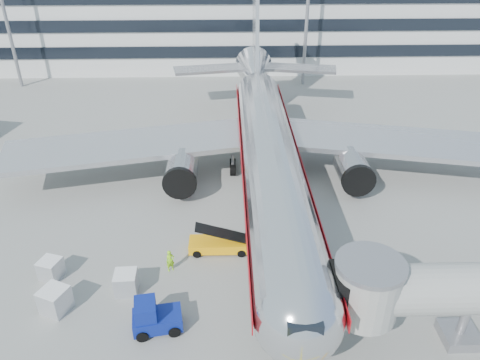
{
  "coord_description": "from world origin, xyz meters",
  "views": [
    {
      "loc": [
        -3.63,
        -27.92,
        23.08
      ],
      "look_at": [
        -2.71,
        5.31,
        4.0
      ],
      "focal_mm": 35.0,
      "sensor_mm": 36.0,
      "label": 1
    }
  ],
  "objects_px": {
    "main_jet": "(267,143)",
    "belt_loader": "(219,244)",
    "cargo_container_left": "(55,300)",
    "ramp_worker": "(170,261)",
    "baggage_tug": "(154,317)",
    "cargo_container_right": "(51,269)",
    "cargo_container_front": "(126,283)"
  },
  "relations": [
    {
      "from": "main_jet",
      "to": "cargo_container_front",
      "type": "distance_m",
      "value": 18.75
    },
    {
      "from": "cargo_container_left",
      "to": "ramp_worker",
      "type": "height_order",
      "value": "cargo_container_left"
    },
    {
      "from": "main_jet",
      "to": "cargo_container_right",
      "type": "height_order",
      "value": "main_jet"
    },
    {
      "from": "belt_loader",
      "to": "cargo_container_front",
      "type": "distance_m",
      "value": 7.76
    },
    {
      "from": "belt_loader",
      "to": "cargo_container_right",
      "type": "bearing_deg",
      "value": -167.42
    },
    {
      "from": "baggage_tug",
      "to": "cargo_container_left",
      "type": "height_order",
      "value": "baggage_tug"
    },
    {
      "from": "cargo_container_front",
      "to": "ramp_worker",
      "type": "bearing_deg",
      "value": 37.4
    },
    {
      "from": "belt_loader",
      "to": "baggage_tug",
      "type": "xyz_separation_m",
      "value": [
        -4.03,
        -7.83,
        0.33
      ]
    },
    {
      "from": "belt_loader",
      "to": "cargo_container_left",
      "type": "relative_size",
      "value": 2.28
    },
    {
      "from": "cargo_container_right",
      "to": "belt_loader",
      "type": "bearing_deg",
      "value": 12.58
    },
    {
      "from": "belt_loader",
      "to": "ramp_worker",
      "type": "height_order",
      "value": "belt_loader"
    },
    {
      "from": "belt_loader",
      "to": "ramp_worker",
      "type": "relative_size",
      "value": 2.84
    },
    {
      "from": "main_jet",
      "to": "baggage_tug",
      "type": "height_order",
      "value": "main_jet"
    },
    {
      "from": "main_jet",
      "to": "belt_loader",
      "type": "distance_m",
      "value": 11.97
    },
    {
      "from": "cargo_container_left",
      "to": "cargo_container_front",
      "type": "height_order",
      "value": "cargo_container_left"
    },
    {
      "from": "main_jet",
      "to": "ramp_worker",
      "type": "bearing_deg",
      "value": -122.13
    },
    {
      "from": "baggage_tug",
      "to": "cargo_container_right",
      "type": "bearing_deg",
      "value": 147.7
    },
    {
      "from": "cargo_container_right",
      "to": "cargo_container_left",
      "type": "bearing_deg",
      "value": -67.66
    },
    {
      "from": "cargo_container_left",
      "to": "ramp_worker",
      "type": "xyz_separation_m",
      "value": [
        7.2,
        3.78,
        -0.01
      ]
    },
    {
      "from": "baggage_tug",
      "to": "cargo_container_right",
      "type": "relative_size",
      "value": 1.84
    },
    {
      "from": "cargo_container_left",
      "to": "ramp_worker",
      "type": "bearing_deg",
      "value": 27.72
    },
    {
      "from": "cargo_container_front",
      "to": "main_jet",
      "type": "bearing_deg",
      "value": 53.99
    },
    {
      "from": "baggage_tug",
      "to": "cargo_container_left",
      "type": "xyz_separation_m",
      "value": [
        -6.75,
        1.83,
        -0.12
      ]
    },
    {
      "from": "baggage_tug",
      "to": "cargo_container_right",
      "type": "height_order",
      "value": "baggage_tug"
    },
    {
      "from": "main_jet",
      "to": "baggage_tug",
      "type": "relative_size",
      "value": 15.42
    },
    {
      "from": "main_jet",
      "to": "belt_loader",
      "type": "bearing_deg",
      "value": -112.83
    },
    {
      "from": "belt_loader",
      "to": "ramp_worker",
      "type": "distance_m",
      "value": 4.21
    },
    {
      "from": "cargo_container_right",
      "to": "cargo_container_front",
      "type": "bearing_deg",
      "value": -16.32
    },
    {
      "from": "main_jet",
      "to": "cargo_container_left",
      "type": "height_order",
      "value": "main_jet"
    },
    {
      "from": "belt_loader",
      "to": "baggage_tug",
      "type": "bearing_deg",
      "value": -117.22
    },
    {
      "from": "cargo_container_left",
      "to": "belt_loader",
      "type": "bearing_deg",
      "value": 29.11
    },
    {
      "from": "main_jet",
      "to": "belt_loader",
      "type": "relative_size",
      "value": 10.29
    }
  ]
}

